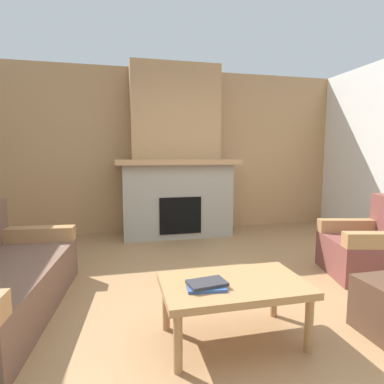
{
  "coord_description": "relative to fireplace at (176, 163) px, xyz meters",
  "views": [
    {
      "loc": [
        -0.89,
        -2.37,
        1.31
      ],
      "look_at": [
        -0.1,
        1.04,
        0.88
      ],
      "focal_mm": 29.34,
      "sensor_mm": 36.0,
      "label": 1
    }
  ],
  "objects": [
    {
      "name": "armchair",
      "position": [
        1.72,
        -2.23,
        -0.87
      ],
      "size": [
        0.92,
        0.92,
        0.85
      ],
      "color": "brown",
      "rests_on": "ground"
    },
    {
      "name": "wall_back_wood_panel",
      "position": [
        0.0,
        0.38,
        0.19
      ],
      "size": [
        6.0,
        0.12,
        2.7
      ],
      "primitive_type": "cube",
      "color": "tan",
      "rests_on": "ground"
    },
    {
      "name": "coffee_table",
      "position": [
        -0.14,
        -3.03,
        -0.79
      ],
      "size": [
        1.0,
        0.6,
        0.43
      ],
      "color": "#A87A4C",
      "rests_on": "ground"
    },
    {
      "name": "fireplace",
      "position": [
        0.0,
        0.0,
        0.0
      ],
      "size": [
        1.9,
        0.82,
        2.7
      ],
      "color": "gray",
      "rests_on": "ground"
    },
    {
      "name": "ground",
      "position": [
        0.0,
        -2.62,
        -1.16
      ],
      "size": [
        9.0,
        9.0,
        0.0
      ],
      "primitive_type": "plane",
      "color": "#9E754C"
    },
    {
      "name": "book_stack_near_edge",
      "position": [
        -0.35,
        -3.08,
        -0.71
      ],
      "size": [
        0.28,
        0.23,
        0.04
      ],
      "color": "#335699",
      "rests_on": "coffee_table"
    }
  ]
}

